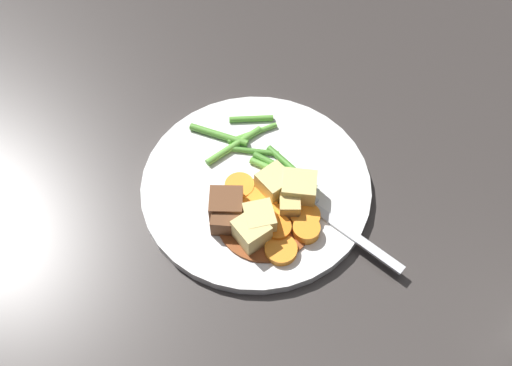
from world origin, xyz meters
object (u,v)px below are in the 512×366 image
potato_chunk_0 (299,189)px  meat_chunk_0 (226,205)px  carrot_slice_4 (264,200)px  potato_chunk_4 (274,184)px  carrot_slice_3 (306,230)px  potato_chunk_1 (251,232)px  carrot_slice_7 (278,229)px  potato_chunk_3 (256,220)px  carrot_slice_6 (305,217)px  potato_chunk_2 (290,206)px  carrot_slice_2 (281,250)px  dinner_plate (256,186)px  fork (328,218)px  meat_chunk_1 (226,219)px  carrot_slice_1 (267,215)px  carrot_slice_0 (240,187)px  carrot_slice_5 (249,199)px

potato_chunk_0 → meat_chunk_0: 0.08m
carrot_slice_4 → meat_chunk_0: meat_chunk_0 is taller
potato_chunk_4 → carrot_slice_3: bearing=28.9°
potato_chunk_0 → potato_chunk_1: potato_chunk_0 is taller
carrot_slice_7 → meat_chunk_0: size_ratio=0.82×
potato_chunk_3 → carrot_slice_6: bearing=98.0°
potato_chunk_1 → carrot_slice_4: bearing=160.4°
potato_chunk_3 → potato_chunk_4: 0.05m
potato_chunk_2 → meat_chunk_0: size_ratio=0.71×
carrot_slice_2 → carrot_slice_6: (-0.04, 0.03, 0.00)m
dinner_plate → carrot_slice_6: size_ratio=7.91×
carrot_slice_7 → potato_chunk_4: potato_chunk_4 is taller
dinner_plate → fork: bearing=55.6°
carrot_slice_4 → potato_chunk_2: potato_chunk_2 is taller
potato_chunk_2 → meat_chunk_1: bearing=-80.2°
carrot_slice_2 → carrot_slice_3: carrot_slice_3 is taller
carrot_slice_1 → potato_chunk_1: bearing=-37.0°
dinner_plate → potato_chunk_4: (0.01, 0.02, 0.02)m
carrot_slice_0 → potato_chunk_2: bearing=58.1°
potato_chunk_0 → potato_chunk_2: bearing=-32.4°
carrot_slice_2 → meat_chunk_1: bearing=-123.0°
potato_chunk_3 → potato_chunk_4: bearing=152.0°
meat_chunk_1 → carrot_slice_5: bearing=137.7°
carrot_slice_1 → potato_chunk_4: size_ratio=1.06×
dinner_plate → carrot_slice_0: (0.01, -0.02, 0.01)m
potato_chunk_3 → meat_chunk_0: bearing=-126.5°
potato_chunk_3 → meat_chunk_0: size_ratio=0.90×
potato_chunk_1 → potato_chunk_3: size_ratio=1.02×
carrot_slice_6 → potato_chunk_4: potato_chunk_4 is taller
carrot_slice_1 → meat_chunk_1: bearing=-82.6°
potato_chunk_3 → meat_chunk_0: potato_chunk_3 is taller
carrot_slice_0 → potato_chunk_3: potato_chunk_3 is taller
potato_chunk_1 → potato_chunk_2: 0.05m
potato_chunk_4 → meat_chunk_0: size_ratio=0.90×
potato_chunk_2 → carrot_slice_6: bearing=59.3°
carrot_slice_4 → potato_chunk_1: bearing=-19.6°
carrot_slice_2 → carrot_slice_4: (-0.06, -0.01, 0.00)m
potato_chunk_3 → meat_chunk_1: 0.03m
carrot_slice_4 → fork: 0.07m
carrot_slice_7 → carrot_slice_2: bearing=3.8°
carrot_slice_7 → potato_chunk_0: bearing=147.9°
potato_chunk_0 → potato_chunk_1: (0.05, -0.05, -0.00)m
dinner_plate → carrot_slice_6: 0.07m
carrot_slice_7 → carrot_slice_6: bearing=114.6°
carrot_slice_5 → potato_chunk_3: 0.03m
dinner_plate → fork: (0.05, 0.07, 0.01)m
carrot_slice_4 → potato_chunk_0: 0.04m
dinner_plate → carrot_slice_6: (0.05, 0.05, 0.01)m
carrot_slice_6 → fork: 0.03m
carrot_slice_3 → potato_chunk_2: size_ratio=1.16×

